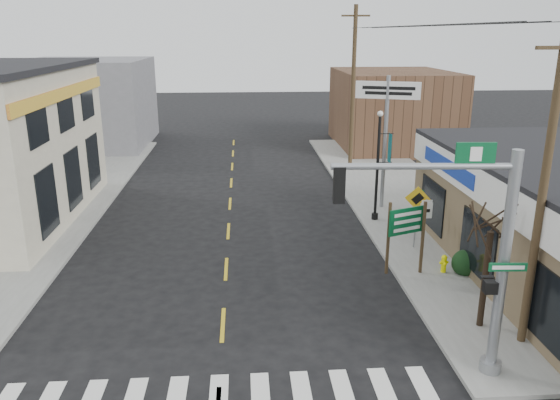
{
  "coord_description": "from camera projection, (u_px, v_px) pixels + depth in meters",
  "views": [
    {
      "loc": [
        0.69,
        -10.47,
        8.31
      ],
      "look_at": [
        1.94,
        7.37,
        2.8
      ],
      "focal_mm": 35.0,
      "sensor_mm": 36.0,
      "label": 1
    }
  ],
  "objects": [
    {
      "name": "traffic_signal_pole",
      "position": [
        478.0,
        242.0,
        12.72
      ],
      "size": [
        4.62,
        0.37,
        5.85
      ],
      "rotation": [
        0.0,
        0.0,
        -0.06
      ],
      "color": "gray",
      "rests_on": "sidewalk_right"
    },
    {
      "name": "guide_sign",
      "position": [
        407.0,
        228.0,
        18.85
      ],
      "size": [
        1.51,
        0.13,
        2.64
      ],
      "rotation": [
        0.0,
        0.0,
        0.38
      ],
      "color": "#44331F",
      "rests_on": "sidewalk_right"
    },
    {
      "name": "utility_pole_far",
      "position": [
        353.0,
        87.0,
        33.25
      ],
      "size": [
        1.7,
        0.25,
        9.75
      ],
      "rotation": [
        0.0,
        0.0,
        -0.07
      ],
      "color": "#3E261E",
      "rests_on": "sidewalk_right"
    },
    {
      "name": "bare_tree",
      "position": [
        493.0,
        214.0,
        14.92
      ],
      "size": [
        2.18,
        2.18,
        4.35
      ],
      "rotation": [
        0.0,
        0.0,
        0.31
      ],
      "color": "black",
      "rests_on": "sidewalk_right"
    },
    {
      "name": "ped_crossing_sign",
      "position": [
        417.0,
        206.0,
        21.16
      ],
      "size": [
        0.98,
        0.07,
        2.52
      ],
      "rotation": [
        0.0,
        0.0,
        -0.33
      ],
      "color": "gray",
      "rests_on": "sidewalk_right"
    },
    {
      "name": "utility_pole_near",
      "position": [
        543.0,
        192.0,
        13.88
      ],
      "size": [
        1.46,
        0.22,
        8.38
      ],
      "rotation": [
        0.0,
        0.0,
        0.11
      ],
      "color": "#4B3B24",
      "rests_on": "sidewalk_right"
    },
    {
      "name": "fire_hydrant",
      "position": [
        444.0,
        263.0,
        19.35
      ],
      "size": [
        0.2,
        0.2,
        0.65
      ],
      "rotation": [
        0.0,
        0.0,
        0.13
      ],
      "color": "#E6E800",
      "rests_on": "sidewalk_right"
    },
    {
      "name": "dance_center_sign",
      "position": [
        387.0,
        109.0,
        25.37
      ],
      "size": [
        2.96,
        0.19,
        6.3
      ],
      "rotation": [
        0.0,
        0.0,
        -0.35
      ],
      "color": "gray",
      "rests_on": "sidewalk_right"
    },
    {
      "name": "sidewalk_right",
      "position": [
        423.0,
        218.0,
        25.36
      ],
      "size": [
        6.0,
        38.0,
        0.13
      ],
      "primitive_type": "cube",
      "color": "slate",
      "rests_on": "ground"
    },
    {
      "name": "bldg_distant_left",
      "position": [
        87.0,
        103.0,
        41.22
      ],
      "size": [
        9.0,
        10.0,
        6.4
      ],
      "primitive_type": "cube",
      "color": "slate",
      "rests_on": "ground"
    },
    {
      "name": "lamp_post",
      "position": [
        379.0,
        158.0,
        24.12
      ],
      "size": [
        0.64,
        0.5,
        4.94
      ],
      "rotation": [
        0.0,
        0.0,
        0.38
      ],
      "color": "black",
      "rests_on": "sidewalk_right"
    },
    {
      "name": "sidewalk_left",
      "position": [
        25.0,
        227.0,
        24.16
      ],
      "size": [
        6.0,
        38.0,
        0.13
      ],
      "primitive_type": "cube",
      "color": "slate",
      "rests_on": "ground"
    },
    {
      "name": "shrub_front",
      "position": [
        552.0,
        316.0,
        15.36
      ],
      "size": [
        1.39,
        1.39,
        1.05
      ],
      "primitive_type": "ellipsoid",
      "color": "#19361A",
      "rests_on": "sidewalk_right"
    },
    {
      "name": "shrub_back",
      "position": [
        465.0,
        263.0,
        19.3
      ],
      "size": [
        0.96,
        0.96,
        0.72
      ],
      "primitive_type": "ellipsoid",
      "color": "black",
      "rests_on": "sidewalk_right"
    },
    {
      "name": "center_line",
      "position": [
        226.0,
        269.0,
        20.01
      ],
      "size": [
        0.12,
        56.0,
        0.01
      ],
      "primitive_type": "cube",
      "color": "gold",
      "rests_on": "ground"
    },
    {
      "name": "bldg_distant_right",
      "position": [
        392.0,
        109.0,
        40.96
      ],
      "size": [
        8.0,
        10.0,
        5.6
      ],
      "primitive_type": "cube",
      "color": "brown",
      "rests_on": "ground"
    }
  ]
}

